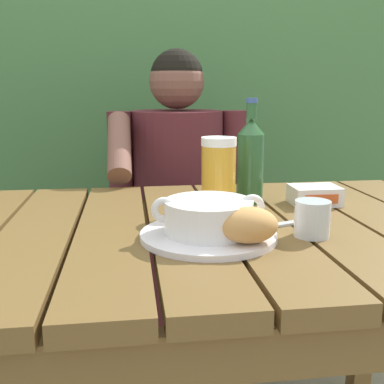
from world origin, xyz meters
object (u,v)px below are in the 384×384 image
chair_near_diner (174,239)px  beer_glass (218,175)px  bread_roll (248,225)px  butter_tub (315,195)px  person_eating (178,191)px  water_glass_small (312,219)px  soup_bowl (208,215)px  serving_plate (208,235)px  beer_bottle (250,159)px  table_knife (267,226)px

chair_near_diner → beer_glass: beer_glass is taller
bread_roll → butter_tub: bread_roll is taller
person_eating → water_glass_small: 0.79m
soup_bowl → beer_glass: beer_glass is taller
chair_near_diner → serving_plate: size_ratio=3.39×
soup_bowl → butter_tub: size_ratio=1.87×
soup_bowl → bread_roll: soup_bowl is taller
butter_tub → water_glass_small: bearing=-113.4°
bread_roll → beer_bottle: (0.09, 0.34, 0.07)m
bread_roll → butter_tub: (0.25, 0.30, -0.02)m
bread_roll → table_knife: 0.14m
chair_near_diner → soup_bowl: bearing=-91.4°
soup_bowl → water_glass_small: size_ratio=3.09×
beer_bottle → water_glass_small: (0.05, -0.29, -0.07)m
beer_bottle → soup_bowl: bearing=-119.3°
water_glass_small → table_knife: bearing=137.5°
beer_glass → beer_bottle: 0.12m
soup_bowl → water_glass_small: 0.20m
person_eating → bread_roll: size_ratio=10.74×
serving_plate → soup_bowl: bearing=0.0°
person_eating → bread_roll: 0.82m
soup_bowl → beer_bottle: 0.32m
beer_bottle → butter_tub: bearing=-15.0°
beer_glass → table_knife: (0.07, -0.15, -0.08)m
person_eating → table_knife: size_ratio=7.37×
beer_bottle → butter_tub: (0.16, -0.04, -0.09)m
person_eating → table_knife: bearing=-80.8°
serving_plate → beer_glass: beer_glass is taller
serving_plate → person_eating: bearing=88.5°
chair_near_diner → beer_glass: (0.03, -0.74, 0.40)m
water_glass_small → serving_plate: bearing=175.5°
person_eating → chair_near_diner: bearing=89.1°
soup_bowl → serving_plate: bearing=0.0°
serving_plate → bread_roll: bearing=-49.4°
beer_glass → water_glass_small: size_ratio=2.44×
person_eating → beer_bottle: 0.52m
bread_roll → beer_glass: bearing=90.6°
table_knife → soup_bowl: bearing=-159.5°
chair_near_diner → table_knife: (0.11, -0.89, 0.32)m
soup_bowl → butter_tub: 0.39m
soup_bowl → beer_glass: size_ratio=1.26×
chair_near_diner → table_knife: chair_near_diner is taller
beer_glass → bread_roll: bearing=-89.4°
beer_bottle → butter_tub: beer_bottle is taller
water_glass_small → bread_roll: bearing=-159.2°
beer_glass → water_glass_small: bearing=-55.6°
beer_bottle → bread_roll: bearing=-105.2°
soup_bowl → bread_roll: size_ratio=2.00×
soup_bowl → beer_bottle: bearing=60.7°
person_eating → beer_bottle: person_eating is taller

